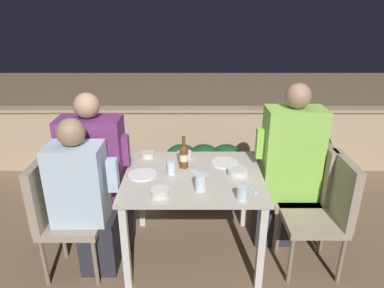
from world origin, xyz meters
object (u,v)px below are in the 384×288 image
(chair_left_far, at_px, (74,188))
(chair_right_near, at_px, (326,206))
(chair_left_near, at_px, (57,208))
(person_purple_stripe, at_px, (97,175))
(beer_bottle, at_px, (183,156))
(potted_plant, at_px, (312,159))
(person_blue_shirt, at_px, (84,199))
(chair_right_far, at_px, (307,184))
(person_green_blouse, at_px, (285,168))

(chair_left_far, relative_size, chair_right_near, 1.00)
(chair_left_near, bearing_deg, person_purple_stripe, 52.31)
(chair_left_far, relative_size, beer_bottle, 3.51)
(chair_left_far, height_order, chair_right_near, same)
(chair_left_far, distance_m, beer_bottle, 0.91)
(person_purple_stripe, distance_m, potted_plant, 2.12)
(person_purple_stripe, height_order, potted_plant, person_purple_stripe)
(person_blue_shirt, bearing_deg, person_purple_stripe, 84.69)
(person_blue_shirt, height_order, person_purple_stripe, person_purple_stripe)
(person_purple_stripe, xyz_separation_m, chair_right_near, (1.72, -0.27, -0.12))
(chair_right_far, height_order, potted_plant, chair_right_far)
(chair_left_far, distance_m, person_green_blouse, 1.70)
(chair_left_near, xyz_separation_m, chair_left_far, (0.03, 0.30, 0.00))
(chair_left_far, relative_size, potted_plant, 1.23)
(chair_right_near, bearing_deg, person_purple_stripe, 171.02)
(chair_left_near, distance_m, person_blue_shirt, 0.21)
(chair_right_near, distance_m, potted_plant, 1.06)
(potted_plant, bearing_deg, chair_right_far, -112.32)
(person_blue_shirt, relative_size, chair_right_near, 1.34)
(beer_bottle, bearing_deg, person_blue_shirt, -157.22)
(chair_left_far, height_order, chair_right_far, same)
(chair_right_near, bearing_deg, chair_left_near, -179.31)
(potted_plant, bearing_deg, beer_bottle, -149.97)
(chair_right_far, bearing_deg, potted_plant, 67.68)
(chair_left_far, distance_m, chair_right_far, 1.89)
(person_purple_stripe, relative_size, potted_plant, 1.79)
(potted_plant, bearing_deg, chair_left_near, -154.60)
(beer_bottle, bearing_deg, chair_left_near, -161.92)
(chair_left_near, distance_m, chair_left_far, 0.30)
(chair_left_near, bearing_deg, person_green_blouse, 11.44)
(chair_left_near, distance_m, beer_bottle, 0.99)
(chair_left_near, bearing_deg, person_blue_shirt, 0.00)
(chair_left_near, bearing_deg, chair_right_near, 0.69)
(person_purple_stripe, xyz_separation_m, potted_plant, (1.97, 0.75, -0.21))
(chair_left_near, xyz_separation_m, chair_right_near, (1.95, 0.02, 0.00))
(chair_left_near, relative_size, chair_left_far, 1.00)
(beer_bottle, bearing_deg, chair_right_far, 3.02)
(person_blue_shirt, height_order, potted_plant, person_blue_shirt)
(chair_left_far, distance_m, chair_right_near, 1.94)
(chair_right_far, relative_size, person_green_blouse, 0.66)
(person_blue_shirt, xyz_separation_m, beer_bottle, (0.70, 0.29, 0.20))
(person_blue_shirt, relative_size, person_green_blouse, 0.89)
(chair_left_near, height_order, beer_bottle, beer_bottle)
(chair_right_far, xyz_separation_m, potted_plant, (0.29, 0.70, -0.09))
(person_green_blouse, distance_m, potted_plant, 0.88)
(chair_right_far, height_order, person_green_blouse, person_green_blouse)
(chair_right_far, relative_size, potted_plant, 1.23)
(person_purple_stripe, bearing_deg, chair_right_far, 1.78)
(chair_left_far, xyz_separation_m, potted_plant, (2.17, 0.75, -0.09))
(chair_left_near, bearing_deg, chair_right_far, 10.30)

